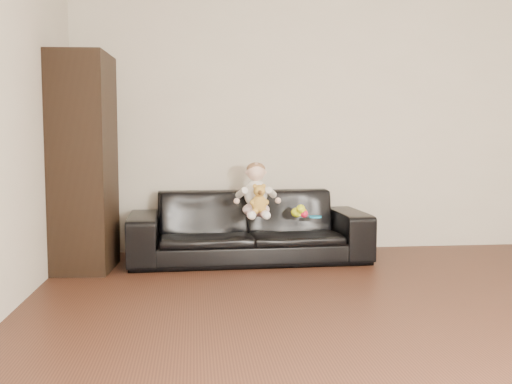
{
  "coord_description": "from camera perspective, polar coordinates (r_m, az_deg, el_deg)",
  "views": [
    {
      "loc": [
        -1.36,
        -2.79,
        1.06
      ],
      "look_at": [
        -0.82,
        2.15,
        0.62
      ],
      "focal_mm": 40.0,
      "sensor_mm": 36.0,
      "label": 1
    }
  ],
  "objects": [
    {
      "name": "wall_back",
      "position": [
        5.71,
        7.58,
        7.37
      ],
      "size": [
        5.0,
        0.0,
        5.0
      ],
      "primitive_type": "plane",
      "rotation": [
        1.57,
        0.0,
        0.0
      ],
      "color": "beige",
      "rests_on": "ground"
    },
    {
      "name": "shelf_item",
      "position": [
        4.9,
        -16.73,
        7.47
      ],
      "size": [
        0.2,
        0.26,
        0.28
      ],
      "primitive_type": "cube",
      "rotation": [
        0.0,
        0.0,
        -0.06
      ],
      "color": "silver",
      "rests_on": "cabinet"
    },
    {
      "name": "cabinet",
      "position": [
        4.9,
        -16.84,
        2.79
      ],
      "size": [
        0.48,
        0.64,
        1.78
      ],
      "primitive_type": "cube",
      "rotation": [
        0.0,
        0.0,
        -0.06
      ],
      "color": "black",
      "rests_on": "floor"
    },
    {
      "name": "toy_blue_disc",
      "position": [
        4.99,
        5.95,
        -2.48
      ],
      "size": [
        0.14,
        0.14,
        0.02
      ],
      "primitive_type": "cylinder",
      "rotation": [
        0.0,
        0.0,
        -0.39
      ],
      "color": "#1993CE",
      "rests_on": "sofa"
    },
    {
      "name": "teddy_bear",
      "position": [
        4.84,
        0.32,
        -0.7
      ],
      "size": [
        0.15,
        0.15,
        0.25
      ],
      "rotation": [
        0.0,
        0.0,
        -0.18
      ],
      "color": "#BD8E36",
      "rests_on": "sofa"
    },
    {
      "name": "baby",
      "position": [
        4.98,
        0.02,
        -0.11
      ],
      "size": [
        0.33,
        0.4,
        0.48
      ],
      "rotation": [
        0.0,
        0.0,
        -0.05
      ],
      "color": "beige",
      "rests_on": "sofa"
    },
    {
      "name": "sofa",
      "position": [
        5.12,
        -0.75,
        -3.45
      ],
      "size": [
        2.13,
        0.89,
        0.62
      ],
      "primitive_type": "imported",
      "rotation": [
        0.0,
        0.0,
        0.03
      ],
      "color": "black",
      "rests_on": "floor"
    },
    {
      "name": "toy_rattle",
      "position": [
        4.97,
        4.83,
        -2.18
      ],
      "size": [
        0.09,
        0.09,
        0.07
      ],
      "primitive_type": "sphere",
      "rotation": [
        0.0,
        0.0,
        -0.29
      ],
      "color": "red",
      "rests_on": "sofa"
    },
    {
      "name": "toy_green",
      "position": [
        4.99,
        4.11,
        -2.05
      ],
      "size": [
        0.14,
        0.15,
        0.09
      ],
      "primitive_type": "ellipsoid",
      "rotation": [
        0.0,
        0.0,
        -0.33
      ],
      "color": "#D0E51A",
      "rests_on": "sofa"
    },
    {
      "name": "floor",
      "position": [
        3.28,
        19.21,
        -14.14
      ],
      "size": [
        5.5,
        5.5,
        0.0
      ],
      "primitive_type": "plane",
      "color": "#3F2216",
      "rests_on": "ground"
    }
  ]
}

